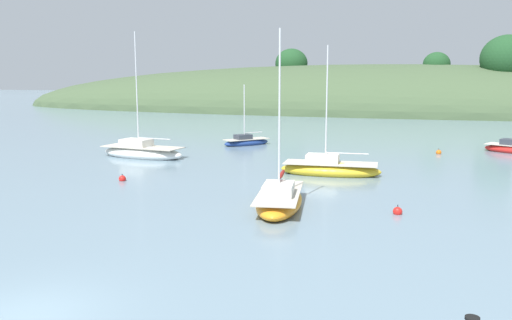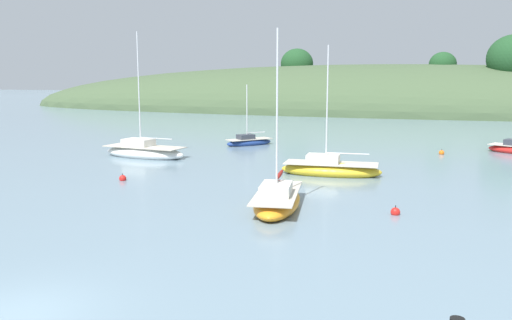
{
  "view_description": "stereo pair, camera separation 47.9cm",
  "coord_description": "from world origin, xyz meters",
  "px_view_note": "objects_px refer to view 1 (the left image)",
  "views": [
    {
      "loc": [
        9.87,
        -10.68,
        6.3
      ],
      "look_at": [
        0.0,
        20.0,
        1.2
      ],
      "focal_mm": 36.91,
      "sensor_mm": 36.0,
      "label": 1
    },
    {
      "loc": [
        10.32,
        -10.53,
        6.3
      ],
      "look_at": [
        0.0,
        20.0,
        1.2
      ],
      "focal_mm": 36.91,
      "sensor_mm": 36.0,
      "label": 2
    }
  ],
  "objects_px": {
    "sailboat_black_sloop": "(142,152)",
    "mooring_buoy_channel": "(122,179)",
    "mooring_buoy_inner": "(439,152)",
    "sailboat_yellow_far": "(246,142)",
    "sailboat_grey_yawl": "(279,200)",
    "sailboat_teal_outer": "(330,169)",
    "mooring_buoy_outer": "(398,212)"
  },
  "relations": [
    {
      "from": "mooring_buoy_inner",
      "to": "mooring_buoy_channel",
      "type": "bearing_deg",
      "value": -136.1
    },
    {
      "from": "mooring_buoy_channel",
      "to": "sailboat_black_sloop",
      "type": "bearing_deg",
      "value": 112.84
    },
    {
      "from": "sailboat_grey_yawl",
      "to": "mooring_buoy_channel",
      "type": "xyz_separation_m",
      "value": [
        -10.93,
        3.49,
        -0.27
      ]
    },
    {
      "from": "sailboat_yellow_far",
      "to": "sailboat_teal_outer",
      "type": "relative_size",
      "value": 0.68
    },
    {
      "from": "mooring_buoy_inner",
      "to": "sailboat_yellow_far",
      "type": "bearing_deg",
      "value": 178.0
    },
    {
      "from": "sailboat_teal_outer",
      "to": "mooring_buoy_inner",
      "type": "xyz_separation_m",
      "value": [
        6.98,
        12.05,
        -0.27
      ]
    },
    {
      "from": "mooring_buoy_outer",
      "to": "mooring_buoy_channel",
      "type": "bearing_deg",
      "value": 169.68
    },
    {
      "from": "sailboat_yellow_far",
      "to": "mooring_buoy_inner",
      "type": "bearing_deg",
      "value": -2.0
    },
    {
      "from": "sailboat_black_sloop",
      "to": "mooring_buoy_inner",
      "type": "bearing_deg",
      "value": 22.16
    },
    {
      "from": "sailboat_teal_outer",
      "to": "mooring_buoy_outer",
      "type": "bearing_deg",
      "value": -62.02
    },
    {
      "from": "sailboat_yellow_far",
      "to": "mooring_buoy_outer",
      "type": "xyz_separation_m",
      "value": [
        14.83,
        -21.6,
        -0.18
      ]
    },
    {
      "from": "sailboat_black_sloop",
      "to": "mooring_buoy_channel",
      "type": "relative_size",
      "value": 18.55
    },
    {
      "from": "sailboat_black_sloop",
      "to": "mooring_buoy_channel",
      "type": "distance_m",
      "value": 9.62
    },
    {
      "from": "sailboat_teal_outer",
      "to": "mooring_buoy_outer",
      "type": "relative_size",
      "value": 15.78
    },
    {
      "from": "sailboat_grey_yawl",
      "to": "mooring_buoy_outer",
      "type": "xyz_separation_m",
      "value": [
        5.56,
        0.49,
        -0.27
      ]
    },
    {
      "from": "sailboat_teal_outer",
      "to": "mooring_buoy_inner",
      "type": "height_order",
      "value": "sailboat_teal_outer"
    },
    {
      "from": "sailboat_teal_outer",
      "to": "mooring_buoy_inner",
      "type": "bearing_deg",
      "value": 59.93
    },
    {
      "from": "sailboat_black_sloop",
      "to": "sailboat_yellow_far",
      "type": "bearing_deg",
      "value": 61.01
    },
    {
      "from": "sailboat_grey_yawl",
      "to": "sailboat_teal_outer",
      "type": "bearing_deg",
      "value": 85.15
    },
    {
      "from": "sailboat_teal_outer",
      "to": "mooring_buoy_channel",
      "type": "xyz_separation_m",
      "value": [
        -11.73,
        -5.95,
        -0.27
      ]
    },
    {
      "from": "sailboat_yellow_far",
      "to": "mooring_buoy_inner",
      "type": "distance_m",
      "value": 17.06
    },
    {
      "from": "sailboat_black_sloop",
      "to": "sailboat_grey_yawl",
      "type": "distance_m",
      "value": 19.18
    },
    {
      "from": "mooring_buoy_inner",
      "to": "mooring_buoy_channel",
      "type": "xyz_separation_m",
      "value": [
        -18.71,
        -18.0,
        0.0
      ]
    },
    {
      "from": "sailboat_yellow_far",
      "to": "sailboat_black_sloop",
      "type": "bearing_deg",
      "value": -118.99
    },
    {
      "from": "mooring_buoy_inner",
      "to": "mooring_buoy_channel",
      "type": "distance_m",
      "value": 25.97
    },
    {
      "from": "sailboat_black_sloop",
      "to": "mooring_buoy_outer",
      "type": "xyz_separation_m",
      "value": [
        20.22,
        -11.87,
        -0.31
      ]
    },
    {
      "from": "sailboat_black_sloop",
      "to": "mooring_buoy_channel",
      "type": "bearing_deg",
      "value": -67.16
    },
    {
      "from": "mooring_buoy_channel",
      "to": "mooring_buoy_outer",
      "type": "xyz_separation_m",
      "value": [
        16.49,
        -3.0,
        0.0
      ]
    },
    {
      "from": "sailboat_yellow_far",
      "to": "sailboat_black_sloop",
      "type": "relative_size",
      "value": 0.58
    },
    {
      "from": "sailboat_teal_outer",
      "to": "sailboat_grey_yawl",
      "type": "relative_size",
      "value": 0.97
    },
    {
      "from": "mooring_buoy_inner",
      "to": "mooring_buoy_channel",
      "type": "relative_size",
      "value": 1.0
    },
    {
      "from": "sailboat_black_sloop",
      "to": "mooring_buoy_outer",
      "type": "distance_m",
      "value": 23.45
    }
  ]
}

